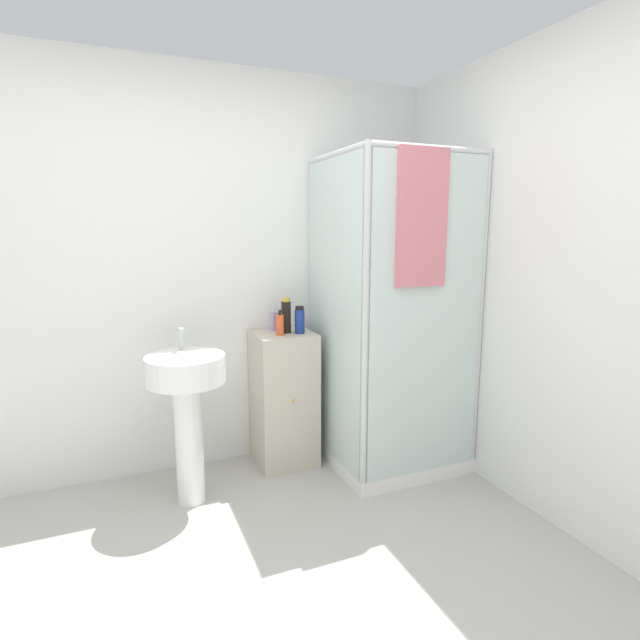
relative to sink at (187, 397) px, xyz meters
name	(u,v)px	position (x,y,z in m)	size (l,w,h in m)	color
wall_back	(178,275)	(0.04, 0.48, 0.63)	(6.40, 0.06, 2.50)	white
wall_right	(627,293)	(1.74, -1.22, 0.63)	(0.06, 6.40, 2.50)	white
shower_enclosure	(387,380)	(1.25, -0.04, -0.04)	(0.82, 0.85, 1.97)	white
vanity_cabinet	(284,398)	(0.65, 0.26, -0.18)	(0.37, 0.39, 0.88)	beige
sink	(187,397)	(0.00, 0.00, 0.00)	(0.43, 0.43, 0.98)	white
soap_dispenser	(280,325)	(0.61, 0.20, 0.33)	(0.05, 0.05, 0.16)	#E5562D
shampoo_bottle_tall_black	(286,316)	(0.67, 0.25, 0.37)	(0.06, 0.06, 0.22)	black
shampoo_bottle_blue	(300,320)	(0.74, 0.20, 0.34)	(0.06, 0.06, 0.17)	navy
lotion_bottle_white	(274,321)	(0.62, 0.36, 0.32)	(0.04, 0.05, 0.15)	#B299C6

